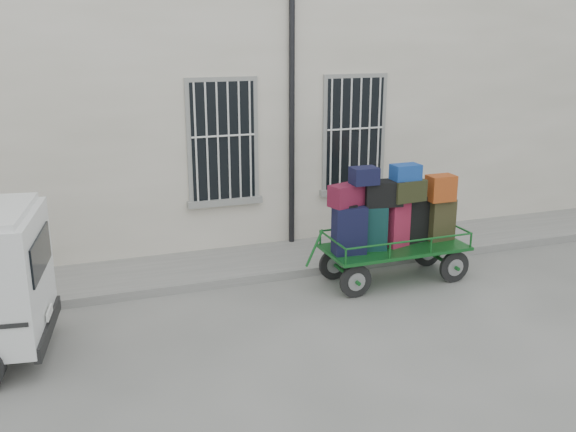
# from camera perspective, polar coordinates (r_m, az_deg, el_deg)

# --- Properties ---
(ground) EXTENTS (80.00, 80.00, 0.00)m
(ground) POSITION_cam_1_polar(r_m,az_deg,el_deg) (10.15, 0.89, -8.56)
(ground) COLOR slate
(ground) RESTS_ON ground
(building) EXTENTS (24.00, 5.15, 6.00)m
(building) POSITION_cam_1_polar(r_m,az_deg,el_deg) (14.54, -6.78, 11.16)
(building) COLOR #BEB7A3
(building) RESTS_ON ground
(sidewalk) EXTENTS (24.00, 1.70, 0.15)m
(sidewalk) POSITION_cam_1_polar(r_m,az_deg,el_deg) (12.05, -2.77, -4.09)
(sidewalk) COLOR slate
(sidewalk) RESTS_ON ground
(luggage_cart) EXTENTS (2.92, 1.16, 2.09)m
(luggage_cart) POSITION_cam_1_polar(r_m,az_deg,el_deg) (11.13, 9.28, -0.46)
(luggage_cart) COLOR black
(luggage_cart) RESTS_ON ground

